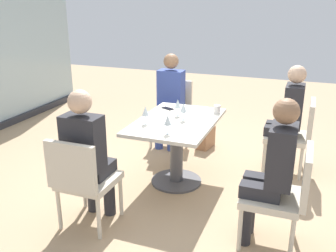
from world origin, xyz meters
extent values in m
plane|color=tan|center=(0.00, 0.00, 0.00)|extent=(12.00, 12.00, 0.00)
cube|color=silver|center=(0.00, 0.00, 0.71)|extent=(1.20, 0.80, 0.04)
cylinder|color=#4C4C51|center=(0.00, 0.00, 0.35)|extent=(0.14, 0.14, 0.69)
cylinder|color=#4C4C51|center=(0.00, 0.00, 0.01)|extent=(0.56, 0.56, 0.02)
cube|color=beige|center=(1.01, 0.46, 0.42)|extent=(0.46, 0.46, 0.06)
cube|color=beige|center=(1.26, 0.46, 0.66)|extent=(0.05, 0.46, 0.42)
cylinder|color=beige|center=(0.81, 0.66, 0.20)|extent=(0.04, 0.04, 0.39)
cylinder|color=beige|center=(0.81, 0.26, 0.20)|extent=(0.04, 0.04, 0.39)
cylinder|color=beige|center=(1.21, 0.66, 0.20)|extent=(0.04, 0.04, 0.39)
cylinder|color=beige|center=(1.21, 0.26, 0.20)|extent=(0.04, 0.04, 0.39)
cube|color=beige|center=(-1.01, 0.46, 0.42)|extent=(0.46, 0.46, 0.06)
cube|color=beige|center=(-1.26, 0.46, 0.66)|extent=(0.05, 0.46, 0.42)
cylinder|color=beige|center=(-0.81, 0.26, 0.20)|extent=(0.04, 0.04, 0.39)
cylinder|color=beige|center=(-0.81, 0.66, 0.20)|extent=(0.04, 0.04, 0.39)
cylinder|color=beige|center=(-1.21, 0.26, 0.20)|extent=(0.04, 0.04, 0.39)
cylinder|color=beige|center=(-1.21, 0.66, 0.20)|extent=(0.04, 0.04, 0.39)
cube|color=beige|center=(-0.74, -1.08, 0.42)|extent=(0.46, 0.46, 0.06)
cube|color=beige|center=(-0.74, -1.33, 0.66)|extent=(0.46, 0.05, 0.42)
cylinder|color=beige|center=(-0.54, -0.88, 0.20)|extent=(0.04, 0.04, 0.39)
cylinder|color=beige|center=(-0.94, -0.88, 0.20)|extent=(0.04, 0.04, 0.39)
cylinder|color=beige|center=(-0.54, -1.28, 0.20)|extent=(0.04, 0.04, 0.39)
cylinder|color=beige|center=(-0.94, -1.28, 0.20)|extent=(0.04, 0.04, 0.39)
cube|color=beige|center=(0.74, -1.08, 0.42)|extent=(0.46, 0.46, 0.06)
cube|color=beige|center=(0.74, -1.33, 0.66)|extent=(0.46, 0.05, 0.42)
cylinder|color=beige|center=(0.94, -0.88, 0.20)|extent=(0.04, 0.04, 0.39)
cylinder|color=beige|center=(0.54, -0.88, 0.20)|extent=(0.04, 0.04, 0.39)
cylinder|color=beige|center=(0.94, -1.28, 0.20)|extent=(0.04, 0.04, 0.39)
cylinder|color=beige|center=(0.54, -1.28, 0.20)|extent=(0.04, 0.04, 0.39)
cylinder|color=#384C9E|center=(0.84, 0.55, 0.23)|extent=(0.11, 0.11, 0.45)
cube|color=#384C9E|center=(0.93, 0.55, 0.51)|extent=(0.32, 0.13, 0.11)
cylinder|color=#384C9E|center=(0.84, 0.37, 0.23)|extent=(0.11, 0.11, 0.45)
cube|color=#384C9E|center=(0.93, 0.37, 0.51)|extent=(0.32, 0.13, 0.11)
cube|color=#384C9E|center=(1.06, 0.46, 0.80)|extent=(0.20, 0.34, 0.48)
sphere|color=#936B4C|center=(1.06, 0.46, 1.16)|extent=(0.20, 0.20, 0.20)
cylinder|color=#28282D|center=(-0.84, 0.37, 0.23)|extent=(0.11, 0.11, 0.45)
cube|color=#28282D|center=(-0.93, 0.37, 0.51)|extent=(0.32, 0.13, 0.11)
cylinder|color=#28282D|center=(-0.84, 0.55, 0.23)|extent=(0.11, 0.11, 0.45)
cube|color=#28282D|center=(-0.93, 0.55, 0.51)|extent=(0.32, 0.13, 0.11)
cube|color=#28282D|center=(-1.06, 0.46, 0.80)|extent=(0.20, 0.34, 0.48)
sphere|color=#D8AD8C|center=(-1.06, 0.46, 1.16)|extent=(0.20, 0.20, 0.20)
cylinder|color=#28282D|center=(-0.65, -0.90, 0.23)|extent=(0.11, 0.11, 0.45)
cube|color=#28282D|center=(-0.65, -1.00, 0.51)|extent=(0.13, 0.32, 0.11)
cylinder|color=#28282D|center=(-0.83, -0.90, 0.23)|extent=(0.11, 0.11, 0.45)
cube|color=#28282D|center=(-0.83, -1.00, 0.51)|extent=(0.13, 0.32, 0.11)
cube|color=#28282D|center=(-0.74, -1.13, 0.80)|extent=(0.34, 0.20, 0.48)
sphere|color=#936B4C|center=(-0.74, -1.13, 1.16)|extent=(0.20, 0.20, 0.20)
cylinder|color=#28282D|center=(0.83, -0.90, 0.23)|extent=(0.11, 0.11, 0.45)
cube|color=#28282D|center=(0.83, -1.00, 0.51)|extent=(0.13, 0.32, 0.11)
cylinder|color=#28282D|center=(0.65, -0.90, 0.23)|extent=(0.11, 0.11, 0.45)
cube|color=#28282D|center=(0.65, -1.00, 0.51)|extent=(0.13, 0.32, 0.11)
cube|color=#28282D|center=(0.74, -1.13, 0.80)|extent=(0.34, 0.20, 0.48)
sphere|color=#D8AD8C|center=(0.74, -1.13, 1.16)|extent=(0.20, 0.20, 0.20)
cylinder|color=silver|center=(0.02, -0.06, 0.73)|extent=(0.06, 0.06, 0.00)
cylinder|color=silver|center=(0.02, -0.06, 0.78)|extent=(0.01, 0.01, 0.08)
cone|color=silver|center=(0.02, -0.06, 0.87)|extent=(0.07, 0.07, 0.09)
cylinder|color=silver|center=(-0.23, 0.26, 0.73)|extent=(0.06, 0.06, 0.00)
cylinder|color=silver|center=(-0.23, 0.26, 0.78)|extent=(0.01, 0.01, 0.08)
cone|color=silver|center=(-0.23, 0.26, 0.87)|extent=(0.07, 0.07, 0.09)
cylinder|color=silver|center=(-0.42, -0.06, 0.73)|extent=(0.06, 0.06, 0.00)
cylinder|color=silver|center=(-0.42, -0.06, 0.78)|extent=(0.01, 0.01, 0.08)
cone|color=silver|center=(-0.42, -0.06, 0.87)|extent=(0.07, 0.07, 0.09)
cylinder|color=silver|center=(0.15, 0.04, 0.73)|extent=(0.06, 0.06, 0.00)
cylinder|color=silver|center=(0.15, 0.04, 0.78)|extent=(0.01, 0.01, 0.08)
cone|color=silver|center=(0.15, 0.04, 0.87)|extent=(0.07, 0.07, 0.09)
cylinder|color=white|center=(0.39, -0.34, 0.78)|extent=(0.08, 0.08, 0.09)
cube|color=black|center=(0.35, 0.24, 0.73)|extent=(0.12, 0.16, 0.01)
cube|color=#A3704C|center=(1.11, -0.03, 0.14)|extent=(0.32, 0.21, 0.28)
camera|label=1|loc=(-3.58, -1.27, 1.98)|focal=40.36mm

